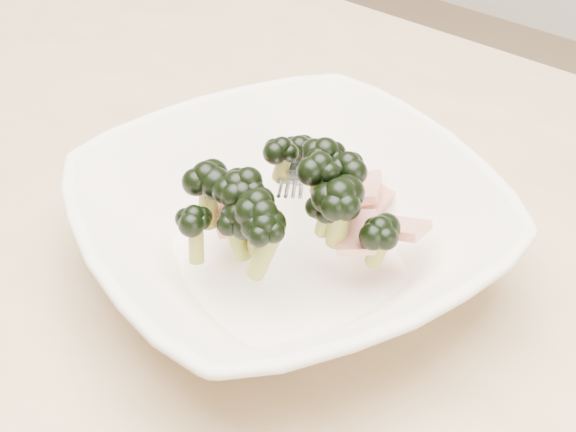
# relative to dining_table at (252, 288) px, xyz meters

# --- Properties ---
(dining_table) EXTENTS (1.20, 0.80, 0.75)m
(dining_table) POSITION_rel_dining_table_xyz_m (0.00, 0.00, 0.00)
(dining_table) COLOR tan
(dining_table) RESTS_ON ground
(broccoli_dish) EXTENTS (0.40, 0.40, 0.12)m
(broccoli_dish) POSITION_rel_dining_table_xyz_m (0.07, -0.04, 0.14)
(broccoli_dish) COLOR white
(broccoli_dish) RESTS_ON dining_table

